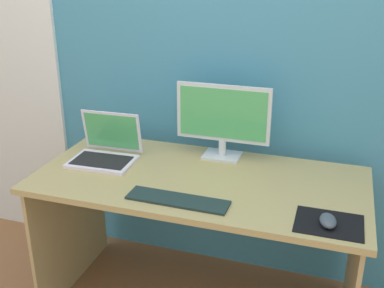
{
  "coord_description": "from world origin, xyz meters",
  "views": [
    {
      "loc": [
        0.56,
        -1.82,
        1.65
      ],
      "look_at": [
        -0.03,
        -0.02,
        0.89
      ],
      "focal_mm": 44.0,
      "sensor_mm": 36.0,
      "label": 1
    }
  ],
  "objects_px": {
    "laptop": "(105,151)",
    "keyboard_external": "(178,200)",
    "mouse": "(328,221)",
    "monitor": "(223,119)"
  },
  "relations": [
    {
      "from": "monitor",
      "to": "mouse",
      "type": "bearing_deg",
      "value": -43.13
    },
    {
      "from": "monitor",
      "to": "laptop",
      "type": "bearing_deg",
      "value": -158.22
    },
    {
      "from": "laptop",
      "to": "mouse",
      "type": "bearing_deg",
      "value": -15.16
    },
    {
      "from": "monitor",
      "to": "keyboard_external",
      "type": "xyz_separation_m",
      "value": [
        -0.06,
        -0.49,
        -0.19
      ]
    },
    {
      "from": "keyboard_external",
      "to": "laptop",
      "type": "bearing_deg",
      "value": 149.92
    },
    {
      "from": "keyboard_external",
      "to": "mouse",
      "type": "distance_m",
      "value": 0.59
    },
    {
      "from": "laptop",
      "to": "keyboard_external",
      "type": "bearing_deg",
      "value": -30.91
    },
    {
      "from": "keyboard_external",
      "to": "mouse",
      "type": "height_order",
      "value": "mouse"
    },
    {
      "from": "monitor",
      "to": "keyboard_external",
      "type": "bearing_deg",
      "value": -96.56
    },
    {
      "from": "monitor",
      "to": "keyboard_external",
      "type": "relative_size",
      "value": 1.09
    }
  ]
}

